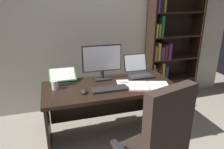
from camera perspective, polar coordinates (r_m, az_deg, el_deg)
name	(u,v)px	position (r m, az deg, el deg)	size (l,w,h in m)	color
wall_back	(97,28)	(3.44, -4.07, 12.34)	(4.84, 0.12, 2.60)	beige
desk	(108,98)	(2.73, -1.10, -6.40)	(1.59, 0.72, 0.76)	black
bookshelf	(167,52)	(3.75, 14.60, 5.94)	(0.89, 0.30, 1.92)	black
monitor	(102,62)	(2.70, -2.69, 3.36)	(0.51, 0.16, 0.45)	#232326
laptop	(138,71)	(2.92, 7.08, 0.94)	(0.34, 0.35, 0.26)	#232326
keyboard	(110,89)	(2.45, -0.57, -3.90)	(0.42, 0.15, 0.02)	#232326
computer_mouse	(84,91)	(2.39, -7.53, -4.53)	(0.06, 0.10, 0.04)	#232326
reading_stand_with_book	(63,76)	(2.74, -13.08, -0.38)	(0.33, 0.26, 0.14)	#232326
open_binder	(149,86)	(2.56, 9.84, -3.08)	(0.55, 0.41, 0.02)	#DB422D
notepad	(123,83)	(2.63, 3.05, -2.33)	(0.15, 0.21, 0.01)	white
pen	(125,82)	(2.63, 3.47, -2.10)	(0.01, 0.01, 0.14)	maroon
coffee_mug	(55,85)	(2.53, -15.08, -2.77)	(0.08, 0.08, 0.10)	silver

